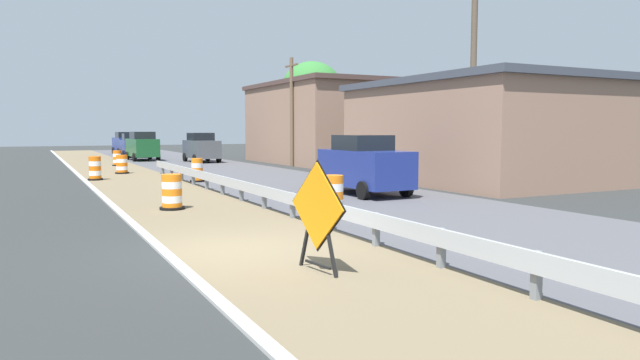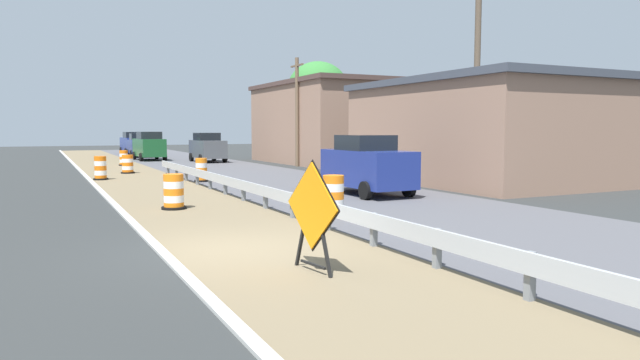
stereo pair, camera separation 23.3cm
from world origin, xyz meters
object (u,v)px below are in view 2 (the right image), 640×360
Objects in this scene: traffic_barrel_close at (174,193)px; traffic_barrel_far at (128,165)px; car_trailing_near_lane at (207,147)px; utility_pole_mid at (297,110)px; traffic_barrel_farther at (100,169)px; car_lead_near_lane at (133,143)px; traffic_barrel_nearest at (333,197)px; car_trailing_far_lane at (149,146)px; car_lead_far_lane at (141,145)px; warning_sign_diamond at (312,211)px; traffic_barrel_farthest at (124,159)px; car_mid_far_lane at (367,165)px; traffic_barrel_mid at (201,171)px; utility_pole_near at (477,65)px.

traffic_barrel_far is (0.71, 15.32, -0.02)m from traffic_barrel_close.
utility_pole_mid is at bearing 26.03° from car_trailing_near_lane.
traffic_barrel_farther is 29.81m from car_lead_near_lane.
traffic_barrel_farther is (-4.80, 14.88, 0.00)m from traffic_barrel_nearest.
car_trailing_far_lane reaches higher than car_trailing_near_lane.
traffic_barrel_far is 19.51m from car_lead_far_lane.
traffic_barrel_nearest reaches higher than traffic_barrel_close.
car_trailing_far_lane is (3.63, 37.39, 0.07)m from warning_sign_diamond.
traffic_barrel_far is 4.01m from traffic_barrel_farther.
traffic_barrel_farthest is (1.42, 22.52, -0.03)m from traffic_barrel_close.
car_lead_near_lane reaches higher than car_trailing_near_lane.
traffic_barrel_nearest is (3.30, 5.54, -0.53)m from warning_sign_diamond.
car_lead_near_lane is at bearing 80.02° from traffic_barrel_farthest.
car_trailing_far_lane is (3.40, 13.34, 0.66)m from traffic_barrel_far.
car_lead_far_lane reaches higher than traffic_barrel_nearest.
warning_sign_diamond is 1.80× the size of traffic_barrel_close.
car_mid_far_lane is (7.26, 0.79, 0.62)m from traffic_barrel_close.
traffic_barrel_mid is 0.15× the size of utility_pole_mid.
utility_pole_mid is at bearing -150.30° from car_trailing_far_lane.
utility_pole_near is at bearing -42.53° from traffic_barrel_farther.
car_lead_near_lane is 12.30m from car_trailing_far_lane.
car_lead_near_lane is 0.50× the size of utility_pole_near.
warning_sign_diamond is 37.56m from car_trailing_far_lane.
utility_pole_mid is (10.77, 1.34, 3.20)m from traffic_barrel_far.
traffic_barrel_mid is 12.97m from utility_pole_near.
traffic_barrel_nearest is 1.06× the size of traffic_barrel_close.
traffic_barrel_farther is at bearing -115.46° from traffic_barrel_far.
traffic_barrel_farthest is at bearing 168.91° from car_lead_near_lane.
warning_sign_diamond is at bearing -86.78° from traffic_barrel_close.
car_trailing_far_lane is at bearing -174.24° from car_mid_far_lane.
car_lead_near_lane is 0.67× the size of utility_pole_mid.
utility_pole_mid is (11.48, 16.66, 3.18)m from traffic_barrel_close.
car_lead_near_lane reaches higher than car_lead_far_lane.
traffic_barrel_farthest is at bearing 84.38° from traffic_barrel_far.
car_trailing_far_lane is (-3.15, 27.88, 0.02)m from car_mid_far_lane.
car_mid_far_lane is (2.90, -33.69, 0.07)m from car_lead_far_lane.
car_lead_far_lane is at bearing 76.71° from traffic_barrel_farther.
car_trailing_far_lane is (5.13, 16.97, 0.60)m from traffic_barrel_farther.
car_trailing_far_lane is at bearing 75.69° from traffic_barrel_far.
car_lead_near_lane is (5.68, 29.26, 0.57)m from traffic_barrel_farther.
car_trailing_near_lane is at bearing 72.65° from traffic_barrel_close.
car_lead_near_lane is (4.66, 40.95, 0.60)m from traffic_barrel_close.
car_lead_near_lane is 40.25m from car_mid_far_lane.
car_trailing_near_lane is at bearing -171.16° from car_lead_near_lane.
utility_pole_near reaches higher than utility_pole_mid.
utility_pole_near is (11.01, -15.30, 4.43)m from traffic_barrel_far.
warning_sign_diamond is 0.45× the size of car_lead_far_lane.
car_trailing_near_lane is 5.59m from car_trailing_far_lane.
traffic_barrel_mid is 13.98m from traffic_barrel_farthest.
utility_pole_near is (7.35, -34.46, 3.86)m from car_lead_far_lane.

